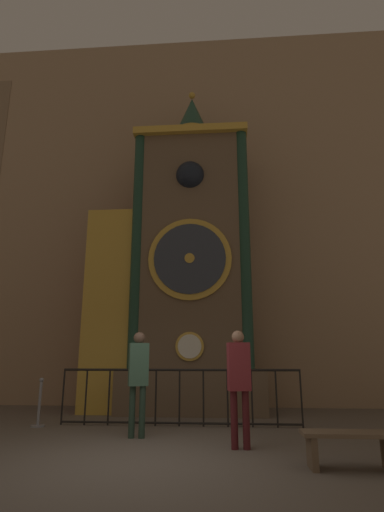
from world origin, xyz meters
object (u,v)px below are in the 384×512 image
at_px(stanchion_post, 39,411).
at_px(visitor_bench, 350,443).
at_px(clock_tower, 178,268).
at_px(visitor_near, 138,373).
at_px(visitor_far, 239,376).

xyz_separation_m(stanchion_post, visitor_bench, (5.29, -2.74, 0.01)).
distance_m(clock_tower, stanchion_post, 4.76).
bearing_deg(visitor_near, stanchion_post, 136.88).
bearing_deg(stanchion_post, visitor_far, -23.46).
xyz_separation_m(clock_tower, stanchion_post, (-2.55, -2.19, -3.37)).
relative_size(stanchion_post, visitor_bench, 0.80).
bearing_deg(stanchion_post, visitor_near, -24.22).
distance_m(clock_tower, visitor_bench, 6.56).
bearing_deg(visitor_bench, stanchion_post, 152.64).
distance_m(visitor_near, visitor_far, 1.90).
bearing_deg(stanchion_post, visitor_bench, -27.36).
distance_m(visitor_far, visitor_bench, 1.82).
bearing_deg(clock_tower, stanchion_post, -139.30).
bearing_deg(visitor_bench, visitor_near, 150.48).
bearing_deg(clock_tower, visitor_near, -95.95).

